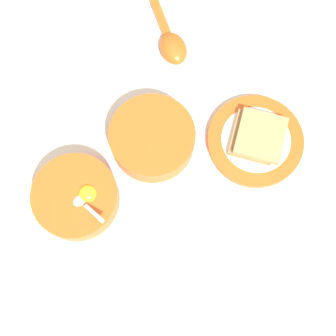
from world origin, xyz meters
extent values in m
plane|color=beige|center=(0.00, 0.00, 0.00)|extent=(3.00, 3.00, 0.00)
cylinder|color=#DB5119|center=(-0.12, -0.03, 0.03)|extent=(0.16, 0.16, 0.05)
cylinder|color=white|center=(-0.12, -0.03, 0.03)|extent=(0.13, 0.13, 0.02)
ellipsoid|color=yellow|center=(-0.10, -0.05, 0.05)|extent=(0.03, 0.03, 0.02)
cylinder|color=black|center=(-0.12, -0.02, 0.05)|extent=(0.03, 0.03, 0.00)
ellipsoid|color=silver|center=(-0.12, -0.05, 0.05)|extent=(0.03, 0.02, 0.01)
cube|color=silver|center=(-0.11, -0.09, 0.07)|extent=(0.02, 0.05, 0.03)
cylinder|color=#DB5119|center=(0.23, -0.14, 0.01)|extent=(0.19, 0.19, 0.02)
cylinder|color=white|center=(0.23, -0.14, 0.02)|extent=(0.14, 0.14, 0.00)
cube|color=#9E7042|center=(0.22, -0.14, 0.02)|extent=(0.13, 0.13, 0.01)
cube|color=tan|center=(0.23, -0.15, 0.04)|extent=(0.13, 0.13, 0.01)
ellipsoid|color=#DB5119|center=(0.21, 0.11, 0.02)|extent=(0.07, 0.09, 0.03)
cube|color=#DB5119|center=(0.24, 0.19, 0.01)|extent=(0.05, 0.10, 0.02)
cylinder|color=#DB5119|center=(0.06, -0.02, 0.03)|extent=(0.17, 0.17, 0.05)
cylinder|color=white|center=(0.06, -0.02, 0.04)|extent=(0.14, 0.14, 0.02)
camera|label=1|loc=(-0.09, -0.28, 0.89)|focal=50.00mm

